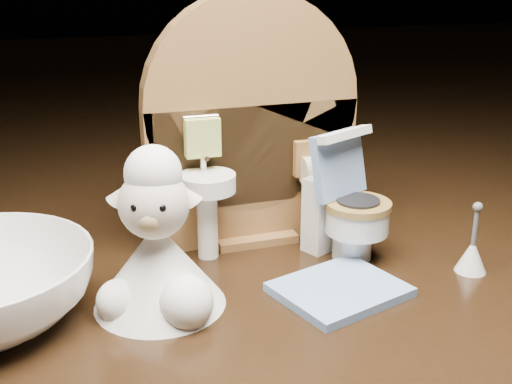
% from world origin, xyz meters
% --- Properties ---
extents(backdrop_panel, '(0.13, 0.05, 0.15)m').
position_xyz_m(backdrop_panel, '(-0.00, 0.06, 0.07)').
color(backdrop_panel, brown).
rests_on(backdrop_panel, ground).
extents(toy_toilet, '(0.05, 0.05, 0.08)m').
position_xyz_m(toy_toilet, '(0.04, 0.03, 0.03)').
color(toy_toilet, white).
rests_on(toy_toilet, ground).
extents(bath_mat, '(0.07, 0.07, 0.00)m').
position_xyz_m(bath_mat, '(0.02, -0.02, 0.00)').
color(bath_mat, '#7499C9').
rests_on(bath_mat, ground).
extents(toilet_brush, '(0.02, 0.02, 0.04)m').
position_xyz_m(toilet_brush, '(0.10, -0.02, 0.01)').
color(toilet_brush, white).
rests_on(toilet_brush, ground).
extents(plush_lamb, '(0.07, 0.07, 0.09)m').
position_xyz_m(plush_lamb, '(-0.07, -0.00, 0.03)').
color(plush_lamb, white).
rests_on(plush_lamb, ground).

